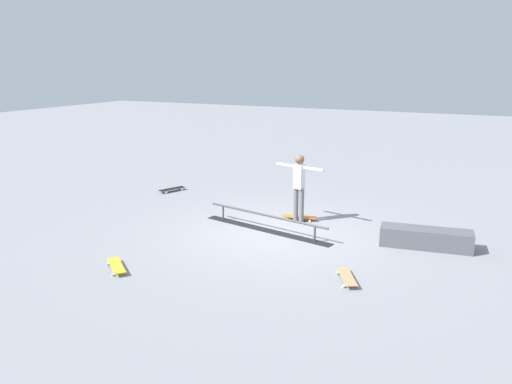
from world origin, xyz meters
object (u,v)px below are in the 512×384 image
Objects in this scene: skate_ledge at (426,238)px; skater_main at (299,183)px; loose_skateboard_black at (172,189)px; loose_skateboard_yellow at (116,266)px; loose_skateboard_natural at (347,277)px; grind_rail at (266,223)px; skateboard_main at (299,217)px.

skater_main is (2.95, -0.48, 0.73)m from skate_ledge.
loose_skateboard_black is 1.09× the size of loose_skateboard_yellow.
loose_skateboard_black is at bearing -149.80° from loose_skateboard_natural.
loose_skateboard_yellow is (1.89, 4.14, -0.85)m from skater_main.
loose_skateboard_yellow is (-2.48, 5.21, 0.00)m from loose_skateboard_black.
grind_rail is 1.84× the size of skate_ledge.
skateboard_main is 3.53m from loose_skateboard_natural.
loose_skateboard_yellow is (4.84, 3.67, -0.12)m from skate_ledge.
loose_skateboard_natural is at bearing 58.34° from loose_skateboard_yellow.
grind_rail is at bearing 59.06° from skateboard_main.
skateboard_main is at bearing 98.68° from loose_skateboard_black.
grind_rail is at bearing 78.76° from skater_main.
loose_skateboard_black is (3.96, -2.00, -0.09)m from grind_rail.
skate_ledge is at bearing 157.55° from skateboard_main.
skateboard_main is at bearing -11.38° from skate_ledge.
grind_rail is 4.14× the size of loose_skateboard_natural.
loose_skateboard_black is (4.37, -1.07, -0.85)m from skater_main.
grind_rail is at bearing 7.73° from skate_ledge.
loose_skateboard_yellow is at bearing 46.42° from loose_skateboard_black.
grind_rail reaches higher than loose_skateboard_yellow.
grind_rail is 3.03m from loose_skateboard_natural.
skateboard_main is 1.03× the size of loose_skateboard_natural.
loose_skateboard_black is at bearing 154.41° from loose_skateboard_yellow.
loose_skateboard_natural is (-2.41, 1.84, -0.09)m from grind_rail.
loose_skateboard_natural is 7.44m from loose_skateboard_black.
loose_skateboard_natural is at bearing 138.01° from skater_main.
skate_ledge reaches higher than skateboard_main.
loose_skateboard_natural is at bearing 153.70° from grind_rail.
loose_skateboard_black is at bearing -15.66° from grind_rail.
skater_main reaches higher than loose_skateboard_black.
loose_skateboard_yellow is at bearing 76.33° from grind_rail.
skate_ledge is at bearing 128.71° from loose_skateboard_natural.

